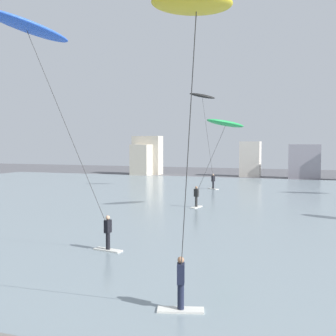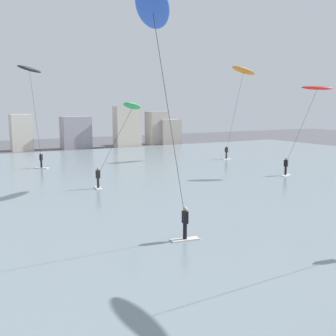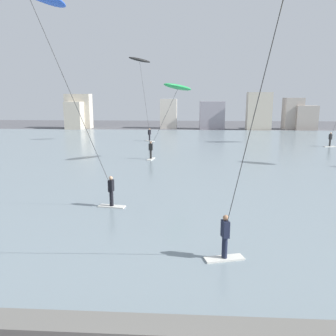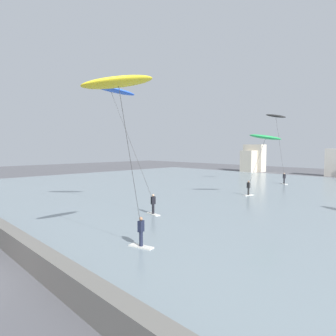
% 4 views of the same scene
% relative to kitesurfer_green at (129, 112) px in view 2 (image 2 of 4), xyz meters
% --- Properties ---
extents(water_bay, '(84.00, 52.00, 0.10)m').
position_rel_kitesurfer_green_xyz_m(water_bay, '(0.60, 3.37, -5.98)').
color(water_bay, gray).
rests_on(water_bay, ground).
extents(far_shore_buildings, '(44.48, 5.78, 6.45)m').
position_rel_kitesurfer_green_xyz_m(far_shore_buildings, '(1.02, 31.85, -3.31)').
color(far_shore_buildings, beige).
rests_on(far_shore_buildings, ground).
extents(kitesurfer_green, '(4.31, 3.59, 6.82)m').
position_rel_kitesurfer_green_xyz_m(kitesurfer_green, '(0.00, 0.00, 0.00)').
color(kitesurfer_green, silver).
rests_on(kitesurfer_green, water_bay).
extents(kitesurfer_orange, '(5.79, 2.16, 11.40)m').
position_rel_kitesurfer_green_xyz_m(kitesurfer_orange, '(20.15, 11.08, 4.13)').
color(kitesurfer_orange, silver).
rests_on(kitesurfer_orange, water_bay).
extents(kitesurfer_black, '(3.08, 2.88, 10.38)m').
position_rel_kitesurfer_green_xyz_m(kitesurfer_black, '(-4.67, 12.91, 2.86)').
color(kitesurfer_black, silver).
rests_on(kitesurfer_black, water_bay).
extents(kitesurfer_red, '(5.51, 2.10, 8.31)m').
position_rel_kitesurfer_green_xyz_m(kitesurfer_red, '(17.86, -2.07, 1.40)').
color(kitesurfer_red, silver).
rests_on(kitesurfer_red, water_bay).
extents(kitesurfer_blue, '(5.00, 4.33, 10.57)m').
position_rel_kitesurfer_green_xyz_m(kitesurfer_blue, '(-5.37, -14.63, 3.44)').
color(kitesurfer_blue, silver).
rests_on(kitesurfer_blue, water_bay).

